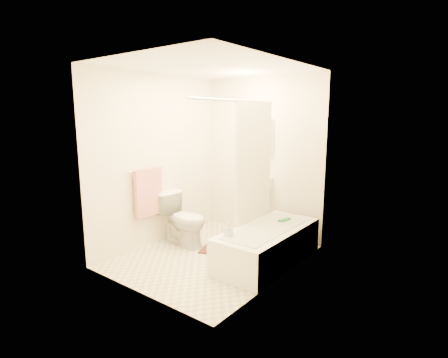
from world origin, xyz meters
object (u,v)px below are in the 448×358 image
Objects in this scene: bath_mat at (222,250)px; sink at (253,204)px; toilet at (183,219)px; bathtub at (268,245)px; soap_bottle at (229,230)px.

sink is at bearing 90.03° from bath_mat.
toilet is 0.48× the size of bathtub.
toilet reaches higher than bath_mat.
sink reaches higher than bath_mat.
sink is (0.59, 0.92, 0.12)m from toilet.
sink is at bearing -31.81° from toilet.
soap_bottle is (-0.21, -0.55, 0.31)m from bathtub.
sink reaches higher than bathtub.
bathtub is 0.66m from soap_bottle.
toilet is at bearing -166.53° from bath_mat.
sink is 1.81× the size of bath_mat.
bath_mat is at bearing 134.83° from soap_bottle.
bath_mat is at bearing -95.09° from sink.
soap_bottle is (0.48, -1.27, 0.03)m from sink.
bathtub is 9.16× the size of soap_bottle.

